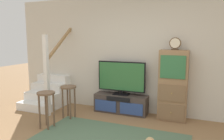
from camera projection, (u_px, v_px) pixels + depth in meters
The scene contains 8 objects.
back_wall at pixel (137, 54), 5.03m from camera, with size 6.40×0.12×2.70m, color beige.
media_console at pixel (121, 104), 5.05m from camera, with size 1.24×0.38×0.43m.
television at pixel (121, 77), 4.99m from camera, with size 1.12×0.22×0.77m.
side_cabinet at pixel (173, 85), 4.56m from camera, with size 0.58×0.38×1.48m.
desk_clock at pixel (175, 44), 4.42m from camera, with size 0.23×0.08×0.26m.
staircase at pixel (52, 90), 5.77m from camera, with size 1.00×1.36×2.20m.
bar_stool_near at pixel (46, 101), 4.15m from camera, with size 0.34×0.34×0.71m.
bar_stool_far at pixel (69, 94), 4.69m from camera, with size 0.34×0.34×0.70m.
Camera 1 is at (1.35, -2.41, 1.71)m, focal length 34.87 mm.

